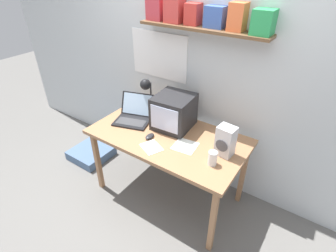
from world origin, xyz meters
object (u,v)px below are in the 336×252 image
object	(u,v)px
desk_lamp	(147,89)
crt_monitor	(174,112)
juice_glass	(212,159)
open_notebook	(185,146)
computer_mouse	(150,136)
printed_handout	(151,147)
space_heater	(226,141)
floor_cushion	(91,153)
laptop	(134,114)
corner_desk	(168,141)

from	to	relation	value
desk_lamp	crt_monitor	bearing A→B (deg)	1.68
juice_glass	open_notebook	bearing A→B (deg)	164.47
computer_mouse	printed_handout	xyz separation A→B (m)	(0.10, -0.11, -0.01)
space_heater	printed_handout	world-z (taller)	space_heater
juice_glass	floor_cushion	size ratio (longest dim) A/B	0.27
crt_monitor	printed_handout	distance (m)	0.43
space_heater	juice_glass	bearing A→B (deg)	-91.41
desk_lamp	open_notebook	size ratio (longest dim) A/B	1.75
crt_monitor	floor_cushion	xyz separation A→B (m)	(-1.12, -0.20, -0.86)
desk_lamp	printed_handout	distance (m)	0.67
desk_lamp	space_heater	world-z (taller)	desk_lamp
laptop	floor_cushion	size ratio (longest dim) A/B	0.94
desk_lamp	space_heater	xyz separation A→B (m)	(0.96, -0.19, -0.14)
open_notebook	floor_cushion	world-z (taller)	open_notebook
corner_desk	open_notebook	distance (m)	0.24
juice_glass	open_notebook	size ratio (longest dim) A/B	0.55
laptop	open_notebook	bearing A→B (deg)	-26.38
space_heater	floor_cushion	bearing A→B (deg)	-171.43
juice_glass	floor_cushion	bearing A→B (deg)	176.46
corner_desk	open_notebook	size ratio (longest dim) A/B	6.62
corner_desk	laptop	size ratio (longest dim) A/B	3.43
computer_mouse	space_heater	bearing A→B (deg)	14.02
computer_mouse	open_notebook	world-z (taller)	computer_mouse
crt_monitor	juice_glass	distance (m)	0.65
juice_glass	printed_handout	world-z (taller)	juice_glass
space_heater	floor_cushion	xyz separation A→B (m)	(-1.70, -0.07, -0.84)
crt_monitor	laptop	distance (m)	0.43
desk_lamp	juice_glass	size ratio (longest dim) A/B	3.17
corner_desk	space_heater	size ratio (longest dim) A/B	5.50
space_heater	desk_lamp	bearing A→B (deg)	174.82
corner_desk	computer_mouse	xyz separation A→B (m)	(-0.11, -0.13, 0.08)
crt_monitor	floor_cushion	world-z (taller)	crt_monitor
space_heater	computer_mouse	size ratio (longest dim) A/B	2.49
crt_monitor	juice_glass	bearing A→B (deg)	-32.52
computer_mouse	corner_desk	bearing A→B (deg)	48.93
floor_cushion	printed_handout	bearing A→B (deg)	-9.92
crt_monitor	laptop	bearing A→B (deg)	-168.29
corner_desk	desk_lamp	bearing A→B (deg)	151.40
corner_desk	desk_lamp	size ratio (longest dim) A/B	3.78
crt_monitor	space_heater	distance (m)	0.60
computer_mouse	open_notebook	size ratio (longest dim) A/B	0.48
laptop	juice_glass	distance (m)	0.98
laptop	open_notebook	distance (m)	0.68
crt_monitor	printed_handout	size ratio (longest dim) A/B	1.68
open_notebook	space_heater	bearing A→B (deg)	15.86
floor_cushion	space_heater	bearing A→B (deg)	2.42
computer_mouse	open_notebook	bearing A→B (deg)	12.20
open_notebook	desk_lamp	bearing A→B (deg)	155.89
laptop	desk_lamp	bearing A→B (deg)	63.35
crt_monitor	open_notebook	bearing A→B (deg)	-44.04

